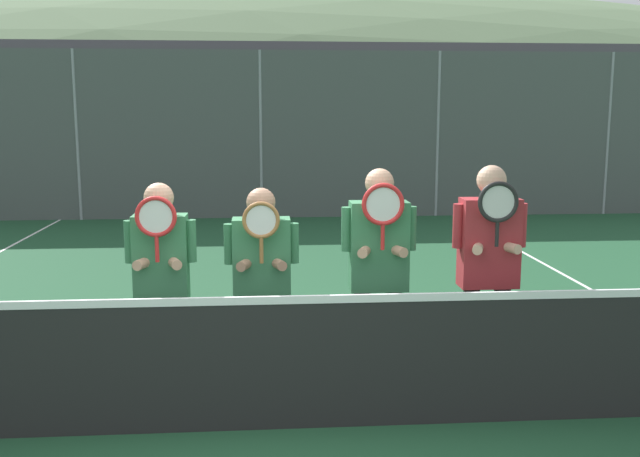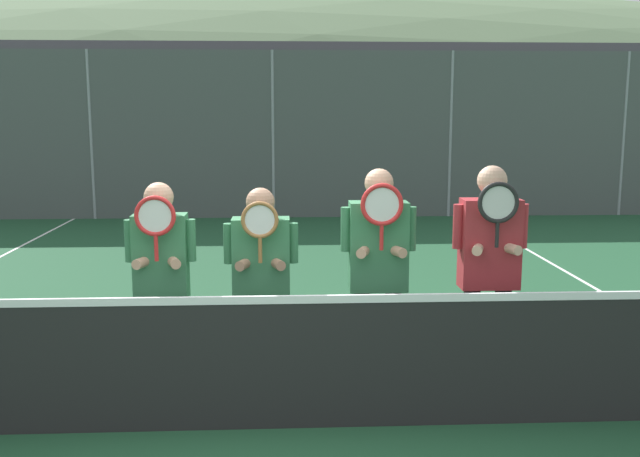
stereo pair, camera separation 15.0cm
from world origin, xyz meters
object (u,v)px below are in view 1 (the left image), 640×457
at_px(car_center, 416,168).
at_px(player_leftmost, 161,275).
at_px(player_center_right, 379,263).
at_px(car_left_of_center, 198,166).
at_px(player_center_left, 262,275).
at_px(car_right_of_center, 622,168).
at_px(player_rightmost, 489,259).

bearing_deg(car_center, player_leftmost, -110.74).
xyz_separation_m(player_center_right, car_left_of_center, (-2.49, 11.94, -0.14)).
xyz_separation_m(player_center_left, player_center_right, (0.91, -0.03, 0.09)).
relative_size(player_center_left, car_right_of_center, 0.38).
bearing_deg(player_rightmost, player_center_left, 178.68).
relative_size(player_center_right, car_right_of_center, 0.41).
bearing_deg(car_left_of_center, player_rightmost, -74.28).
bearing_deg(car_right_of_center, player_rightmost, -121.23).
distance_m(player_center_right, car_right_of_center, 14.18).
xyz_separation_m(player_leftmost, car_right_of_center, (9.65, 11.73, -0.17)).
bearing_deg(car_right_of_center, player_center_left, -127.27).
bearing_deg(player_leftmost, player_rightmost, 0.28).
distance_m(player_center_right, car_center, 12.18).
distance_m(player_leftmost, car_center, 12.68).
relative_size(car_left_of_center, car_center, 1.04).
relative_size(player_leftmost, car_left_of_center, 0.36).
height_order(player_center_right, car_center, player_center_right).
relative_size(car_left_of_center, car_right_of_center, 1.07).
distance_m(player_rightmost, car_right_of_center, 13.71).
height_order(player_center_left, player_center_right, player_center_right).
xyz_separation_m(car_left_of_center, car_right_of_center, (10.47, -0.22, -0.09)).
height_order(player_center_right, player_rightmost, player_rightmost).
bearing_deg(player_leftmost, car_center, 69.26).
relative_size(player_leftmost, car_center, 0.38).
xyz_separation_m(player_leftmost, player_rightmost, (2.54, 0.01, 0.08)).
height_order(player_center_left, car_center, car_center).
xyz_separation_m(player_leftmost, player_center_left, (0.76, 0.05, -0.03)).
bearing_deg(player_center_left, player_leftmost, -175.96).
relative_size(player_center_right, car_center, 0.40).
bearing_deg(player_rightmost, player_center_right, 179.59).
relative_size(player_leftmost, player_center_left, 1.03).
relative_size(car_center, car_right_of_center, 1.03).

